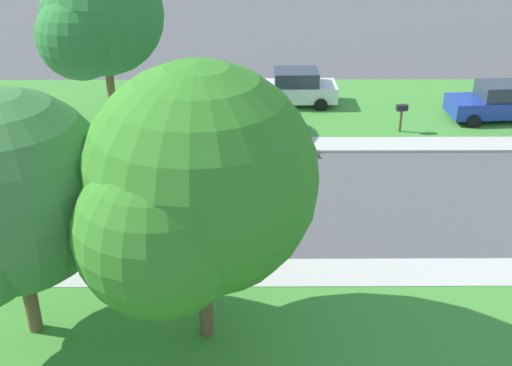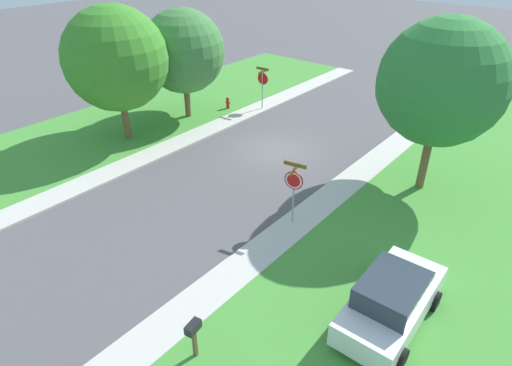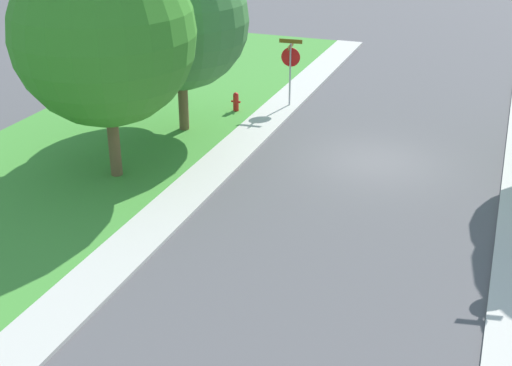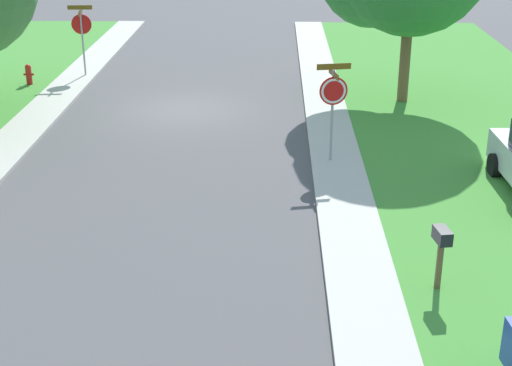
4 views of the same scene
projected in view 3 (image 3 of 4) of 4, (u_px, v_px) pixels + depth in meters
The scene contains 6 objects.
ground_plane at pixel (375, 162), 22.36m from camera, with size 120.00×120.00×0.00m, color #565456.
sidewalk_east at pixel (24, 346), 13.69m from camera, with size 1.40×56.00×0.10m, color beige.
stop_sign_near_corner at pixel (290, 61), 26.66m from camera, with size 0.92×0.92×2.77m.
tree_sidewalk_far at pixel (99, 38), 19.72m from camera, with size 5.77×5.37×7.18m.
tree_across_right at pixel (175, 23), 23.56m from camera, with size 5.22×4.85×6.51m.
fire_hydrant at pixel (236, 102), 26.65m from camera, with size 0.38×0.22×0.83m.
Camera 3 is at (-3.60, 20.61, 8.85)m, focal length 47.49 mm.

